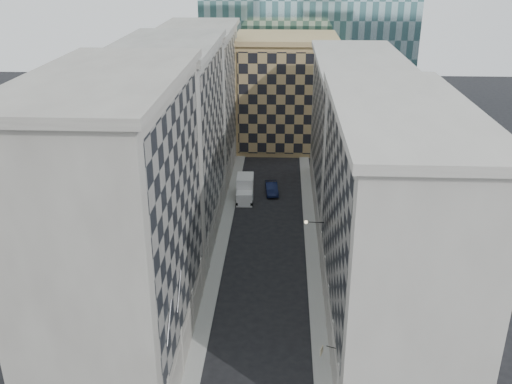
% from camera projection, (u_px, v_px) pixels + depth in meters
% --- Properties ---
extents(sidewalk_west, '(1.50, 100.00, 0.15)m').
position_uv_depth(sidewalk_west, '(221.00, 245.00, 66.14)').
color(sidewalk_west, '#969791').
rests_on(sidewalk_west, ground).
extents(sidewalk_east, '(1.50, 100.00, 0.15)m').
position_uv_depth(sidewalk_east, '(312.00, 247.00, 65.67)').
color(sidewalk_east, '#969791').
rests_on(sidewalk_east, ground).
extents(bldg_left_a, '(10.80, 22.80, 23.70)m').
position_uv_depth(bldg_left_a, '(120.00, 226.00, 44.34)').
color(bldg_left_a, gray).
rests_on(bldg_left_a, ground).
extents(bldg_left_b, '(10.80, 22.80, 22.70)m').
position_uv_depth(bldg_left_b, '(172.00, 144.00, 64.76)').
color(bldg_left_b, gray).
rests_on(bldg_left_b, ground).
extents(bldg_left_c, '(10.80, 22.80, 21.70)m').
position_uv_depth(bldg_left_c, '(199.00, 101.00, 85.19)').
color(bldg_left_c, gray).
rests_on(bldg_left_c, ground).
extents(bldg_right_a, '(10.80, 26.80, 20.70)m').
position_uv_depth(bldg_right_a, '(391.00, 227.00, 47.63)').
color(bldg_right_a, '#A8A39A').
rests_on(bldg_right_a, ground).
extents(bldg_right_b, '(10.80, 28.80, 19.70)m').
position_uv_depth(bldg_right_b, '(355.00, 136.00, 72.64)').
color(bldg_right_b, '#A8A39A').
rests_on(bldg_right_b, ground).
extents(tan_block, '(16.80, 14.80, 18.80)m').
position_uv_depth(tan_block, '(285.00, 92.00, 97.01)').
color(tan_block, tan).
rests_on(tan_block, ground).
extents(flagpoles_left, '(0.10, 6.33, 2.33)m').
position_uv_depth(flagpoles_left, '(174.00, 306.00, 41.01)').
color(flagpoles_left, gray).
rests_on(flagpoles_left, ground).
extents(bracket_lamp, '(1.98, 0.36, 0.36)m').
position_uv_depth(bracket_lamp, '(308.00, 222.00, 57.80)').
color(bracket_lamp, black).
rests_on(bracket_lamp, ground).
extents(box_truck, '(2.40, 5.61, 3.05)m').
position_uv_depth(box_truck, '(245.00, 190.00, 78.29)').
color(box_truck, white).
rests_on(box_truck, ground).
extents(dark_car, '(2.10, 4.82, 1.54)m').
position_uv_depth(dark_car, '(272.00, 188.00, 80.21)').
color(dark_car, '#0E1534').
rests_on(dark_car, ground).
extents(shop_sign, '(1.19, 0.61, 0.71)m').
position_uv_depth(shop_sign, '(323.00, 350.00, 42.90)').
color(shop_sign, black).
rests_on(shop_sign, ground).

